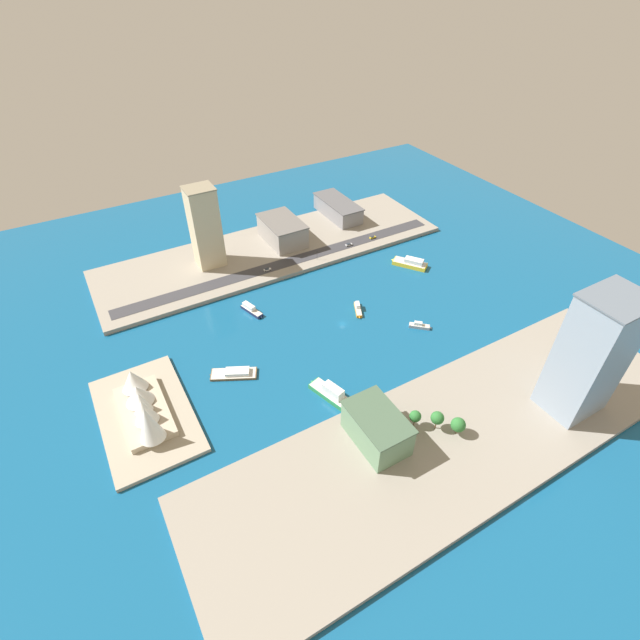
{
  "coord_description": "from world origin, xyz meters",
  "views": [
    {
      "loc": [
        -171.04,
        113.13,
        170.99
      ],
      "look_at": [
        4.67,
        12.15,
        4.35
      ],
      "focal_mm": 26.23,
      "sensor_mm": 36.0,
      "label": 1
    }
  ],
  "objects_px": {
    "ferry_green_doubledeck": "(330,393)",
    "sedan_silver": "(349,245)",
    "water_taxi_orange": "(358,309)",
    "tower_tall_glass": "(591,355)",
    "ferry_yellow_fast": "(411,263)",
    "yacht_sleek_gray": "(420,326)",
    "warehouse_low_gray": "(338,208)",
    "traffic_light_waterfront": "(317,254)",
    "van_white": "(267,269)",
    "carpark_squat_concrete": "(282,231)",
    "terminal_long_green": "(377,428)",
    "taxi_yellow_cab": "(373,237)",
    "opera_landmark": "(142,405)",
    "patrol_launch_navy": "(251,309)",
    "office_block_beige": "(205,227)",
    "barge_flat_brown": "(235,373)"
  },
  "relations": [
    {
      "from": "ferry_green_doubledeck",
      "to": "sedan_silver",
      "type": "distance_m",
      "value": 137.98
    },
    {
      "from": "water_taxi_orange",
      "to": "tower_tall_glass",
      "type": "height_order",
      "value": "tower_tall_glass"
    },
    {
      "from": "ferry_yellow_fast",
      "to": "yacht_sleek_gray",
      "type": "height_order",
      "value": "ferry_yellow_fast"
    },
    {
      "from": "warehouse_low_gray",
      "to": "traffic_light_waterfront",
      "type": "xyz_separation_m",
      "value": [
        -47.4,
        45.45,
        -1.86
      ]
    },
    {
      "from": "van_white",
      "to": "traffic_light_waterfront",
      "type": "height_order",
      "value": "traffic_light_waterfront"
    },
    {
      "from": "carpark_squat_concrete",
      "to": "tower_tall_glass",
      "type": "relative_size",
      "value": 0.62
    },
    {
      "from": "ferry_yellow_fast",
      "to": "yacht_sleek_gray",
      "type": "relative_size",
      "value": 2.07
    },
    {
      "from": "terminal_long_green",
      "to": "sedan_silver",
      "type": "bearing_deg",
      "value": -28.56
    },
    {
      "from": "terminal_long_green",
      "to": "tower_tall_glass",
      "type": "relative_size",
      "value": 0.48
    },
    {
      "from": "taxi_yellow_cab",
      "to": "traffic_light_waterfront",
      "type": "relative_size",
      "value": 0.73
    },
    {
      "from": "opera_landmark",
      "to": "warehouse_low_gray",
      "type": "bearing_deg",
      "value": -55.37
    },
    {
      "from": "traffic_light_waterfront",
      "to": "taxi_yellow_cab",
      "type": "bearing_deg",
      "value": -84.62
    },
    {
      "from": "ferry_yellow_fast",
      "to": "tower_tall_glass",
      "type": "xyz_separation_m",
      "value": [
        -132.65,
        13.04,
        31.1
      ]
    },
    {
      "from": "warehouse_low_gray",
      "to": "traffic_light_waterfront",
      "type": "bearing_deg",
      "value": 136.21
    },
    {
      "from": "patrol_launch_navy",
      "to": "van_white",
      "type": "height_order",
      "value": "patrol_launch_navy"
    },
    {
      "from": "office_block_beige",
      "to": "barge_flat_brown",
      "type": "bearing_deg",
      "value": 166.64
    },
    {
      "from": "terminal_long_green",
      "to": "warehouse_low_gray",
      "type": "distance_m",
      "value": 210.04
    },
    {
      "from": "tower_tall_glass",
      "to": "warehouse_low_gray",
      "type": "xyz_separation_m",
      "value": [
        214.73,
        -6.25,
        -24.48
      ]
    },
    {
      "from": "office_block_beige",
      "to": "opera_landmark",
      "type": "relative_size",
      "value": 1.16
    },
    {
      "from": "opera_landmark",
      "to": "van_white",
      "type": "bearing_deg",
      "value": -50.78
    },
    {
      "from": "terminal_long_green",
      "to": "barge_flat_brown",
      "type": "bearing_deg",
      "value": 28.54
    },
    {
      "from": "terminal_long_green",
      "to": "opera_landmark",
      "type": "relative_size",
      "value": 0.64
    },
    {
      "from": "patrol_launch_navy",
      "to": "taxi_yellow_cab",
      "type": "height_order",
      "value": "patrol_launch_navy"
    },
    {
      "from": "terminal_long_green",
      "to": "opera_landmark",
      "type": "distance_m",
      "value": 104.54
    },
    {
      "from": "barge_flat_brown",
      "to": "patrol_launch_navy",
      "type": "bearing_deg",
      "value": -32.47
    },
    {
      "from": "yacht_sleek_gray",
      "to": "taxi_yellow_cab",
      "type": "height_order",
      "value": "taxi_yellow_cab"
    },
    {
      "from": "barge_flat_brown",
      "to": "warehouse_low_gray",
      "type": "bearing_deg",
      "value": -48.44
    },
    {
      "from": "patrol_launch_navy",
      "to": "traffic_light_waterfront",
      "type": "height_order",
      "value": "traffic_light_waterfront"
    },
    {
      "from": "traffic_light_waterfront",
      "to": "ferry_yellow_fast",
      "type": "bearing_deg",
      "value": -123.57
    },
    {
      "from": "office_block_beige",
      "to": "tower_tall_glass",
      "type": "distance_m",
      "value": 223.37
    },
    {
      "from": "patrol_launch_navy",
      "to": "carpark_squat_concrete",
      "type": "relative_size",
      "value": 0.46
    },
    {
      "from": "barge_flat_brown",
      "to": "ferry_yellow_fast",
      "type": "bearing_deg",
      "value": -75.58
    },
    {
      "from": "ferry_green_doubledeck",
      "to": "traffic_light_waterfront",
      "type": "bearing_deg",
      "value": -26.54
    },
    {
      "from": "ferry_yellow_fast",
      "to": "traffic_light_waterfront",
      "type": "xyz_separation_m",
      "value": [
        34.67,
        52.24,
        4.76
      ]
    },
    {
      "from": "patrol_launch_navy",
      "to": "warehouse_low_gray",
      "type": "height_order",
      "value": "warehouse_low_gray"
    },
    {
      "from": "terminal_long_green",
      "to": "opera_landmark",
      "type": "xyz_separation_m",
      "value": [
        63.57,
        82.98,
        -1.56
      ]
    },
    {
      "from": "patrol_launch_navy",
      "to": "warehouse_low_gray",
      "type": "xyz_separation_m",
      "value": [
        74.79,
        -105.62,
        7.1
      ]
    },
    {
      "from": "opera_landmark",
      "to": "patrol_launch_navy",
      "type": "bearing_deg",
      "value": -56.35
    },
    {
      "from": "carpark_squat_concrete",
      "to": "sedan_silver",
      "type": "distance_m",
      "value": 47.85
    },
    {
      "from": "yacht_sleek_gray",
      "to": "tower_tall_glass",
      "type": "height_order",
      "value": "tower_tall_glass"
    },
    {
      "from": "ferry_yellow_fast",
      "to": "office_block_beige",
      "type": "bearing_deg",
      "value": 60.46
    },
    {
      "from": "water_taxi_orange",
      "to": "ferry_green_doubledeck",
      "type": "xyz_separation_m",
      "value": [
        -49.03,
        48.25,
        1.34
      ]
    },
    {
      "from": "taxi_yellow_cab",
      "to": "opera_landmark",
      "type": "distance_m",
      "value": 198.98
    },
    {
      "from": "patrol_launch_navy",
      "to": "tower_tall_glass",
      "type": "xyz_separation_m",
      "value": [
        -139.94,
        -99.38,
        31.58
      ]
    },
    {
      "from": "ferry_green_doubledeck",
      "to": "van_white",
      "type": "height_order",
      "value": "ferry_green_doubledeck"
    },
    {
      "from": "ferry_yellow_fast",
      "to": "carpark_squat_concrete",
      "type": "height_order",
      "value": "carpark_squat_concrete"
    },
    {
      "from": "patrol_launch_navy",
      "to": "barge_flat_brown",
      "type": "relative_size",
      "value": 0.73
    },
    {
      "from": "patrol_launch_navy",
      "to": "barge_flat_brown",
      "type": "xyz_separation_m",
      "value": [
        -43.28,
        27.54,
        -0.53
      ]
    },
    {
      "from": "terminal_long_green",
      "to": "ferry_yellow_fast",
      "type": "bearing_deg",
      "value": -44.33
    },
    {
      "from": "ferry_yellow_fast",
      "to": "opera_landmark",
      "type": "bearing_deg",
      "value": 102.56
    }
  ]
}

